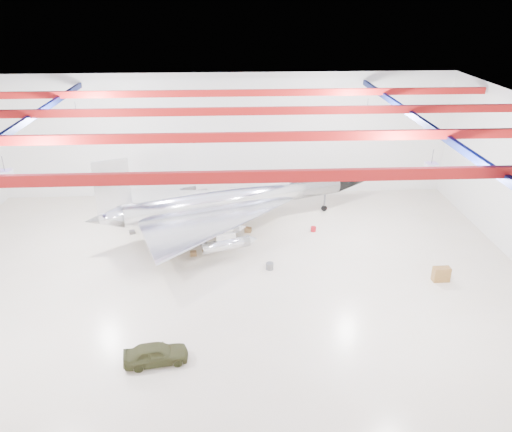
{
  "coord_description": "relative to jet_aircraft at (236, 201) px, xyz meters",
  "views": [
    {
      "loc": [
        0.38,
        -28.27,
        17.44
      ],
      "look_at": [
        2.0,
        2.0,
        3.57
      ],
      "focal_mm": 35.0,
      "sensor_mm": 36.0,
      "label": 1
    }
  ],
  "objects": [
    {
      "name": "toolbox_red",
      "position": [
        -0.53,
        0.25,
        -2.05
      ],
      "size": [
        0.59,
        0.54,
        0.34
      ],
      "primitive_type": "cube",
      "rotation": [
        0.0,
        0.0,
        -0.39
      ],
      "color": "#A5101A",
      "rests_on": "floor"
    },
    {
      "name": "wall_back",
      "position": [
        -0.78,
        7.14,
        3.28
      ],
      "size": [
        40.0,
        0.0,
        40.0
      ],
      "primitive_type": "plane",
      "rotation": [
        1.57,
        0.0,
        0.0
      ],
      "color": "silver",
      "rests_on": "floor"
    },
    {
      "name": "parts_bin",
      "position": [
        0.85,
        -1.02,
        -2.04
      ],
      "size": [
        0.6,
        0.53,
        0.36
      ],
      "primitive_type": "cube",
      "rotation": [
        0.0,
        0.0,
        -0.25
      ],
      "color": "olive",
      "rests_on": "floor"
    },
    {
      "name": "tool_chest",
      "position": [
        6.0,
        -1.19,
        -2.03
      ],
      "size": [
        0.52,
        0.52,
        0.38
      ],
      "primitive_type": "cylinder",
      "rotation": [
        0.0,
        0.0,
        0.26
      ],
      "color": "#A5101A",
      "rests_on": "floor"
    },
    {
      "name": "ceiling_structure",
      "position": [
        -0.78,
        -7.86,
        8.11
      ],
      "size": [
        39.5,
        29.5,
        1.08
      ],
      "color": "maroon",
      "rests_on": "ceiling"
    },
    {
      "name": "crate_ply",
      "position": [
        -3.2,
        -4.62,
        -2.06
      ],
      "size": [
        0.5,
        0.42,
        0.32
      ],
      "primitive_type": "cube",
      "rotation": [
        0.0,
        0.0,
        0.1
      ],
      "color": "olive",
      "rests_on": "floor"
    },
    {
      "name": "jeep",
      "position": [
        -4.41,
        -15.79,
        -1.66
      ],
      "size": [
        3.43,
        1.81,
        1.11
      ],
      "primitive_type": "imported",
      "rotation": [
        0.0,
        0.0,
        1.73
      ],
      "color": "#37391C",
      "rests_on": "floor"
    },
    {
      "name": "desk",
      "position": [
        13.14,
        -8.89,
        -1.72
      ],
      "size": [
        1.09,
        0.56,
        0.99
      ],
      "primitive_type": "cube",
      "rotation": [
        0.0,
        0.0,
        0.01
      ],
      "color": "brown",
      "rests_on": "floor"
    },
    {
      "name": "engine_drum",
      "position": [
        2.11,
        -6.81,
        -1.99
      ],
      "size": [
        0.68,
        0.68,
        0.47
      ],
      "primitive_type": "cylinder",
      "rotation": [
        0.0,
        0.0,
        -0.4
      ],
      "color": "#59595B",
      "rests_on": "floor"
    },
    {
      "name": "jet_aircraft",
      "position": [
        0.0,
        0.0,
        0.0
      ],
      "size": [
        23.92,
        18.06,
        6.76
      ],
      "rotation": [
        0.0,
        0.0,
        0.34
      ],
      "color": "silver",
      "rests_on": "floor"
    },
    {
      "name": "oil_barrel",
      "position": [
        -2.23,
        -1.15,
        -2.05
      ],
      "size": [
        0.6,
        0.55,
        0.34
      ],
      "primitive_type": "cube",
      "rotation": [
        0.0,
        0.0,
        0.43
      ],
      "color": "olive",
      "rests_on": "floor"
    },
    {
      "name": "crate_small",
      "position": [
        -8.19,
        -0.86,
        -2.08
      ],
      "size": [
        0.5,
        0.45,
        0.29
      ],
      "primitive_type": "cube",
      "rotation": [
        0.0,
        0.0,
        0.38
      ],
      "color": "#59595B",
      "rests_on": "floor"
    },
    {
      "name": "floor",
      "position": [
        -0.78,
        -7.86,
        -2.22
      ],
      "size": [
        40.0,
        40.0,
        0.0
      ],
      "primitive_type": "plane",
      "color": "beige",
      "rests_on": "ground"
    },
    {
      "name": "ceiling",
      "position": [
        -0.78,
        -7.86,
        8.78
      ],
      "size": [
        40.0,
        40.0,
        0.0
      ],
      "primitive_type": "plane",
      "rotation": [
        3.14,
        0.0,
        0.0
      ],
      "color": "#0A0F38",
      "rests_on": "wall_back"
    }
  ]
}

